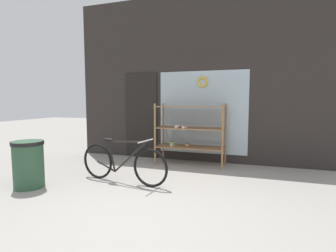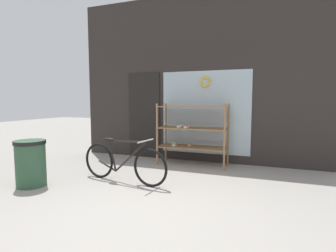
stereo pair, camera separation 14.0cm
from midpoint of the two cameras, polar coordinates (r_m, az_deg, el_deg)
ground_plane at (r=3.64m, az=-4.97°, el=-17.55°), size 30.00×30.00×0.00m
storefront_facade at (r=6.21m, az=6.79°, el=9.76°), size 5.96×0.13×3.87m
display_case at (r=5.80m, az=5.90°, el=-0.70°), size 1.52×0.59×1.36m
bicycle at (r=4.67m, az=-8.96°, el=-7.84°), size 1.74×0.46×0.78m
trash_bin at (r=4.92m, az=-27.01°, el=-6.93°), size 0.50×0.50×0.77m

